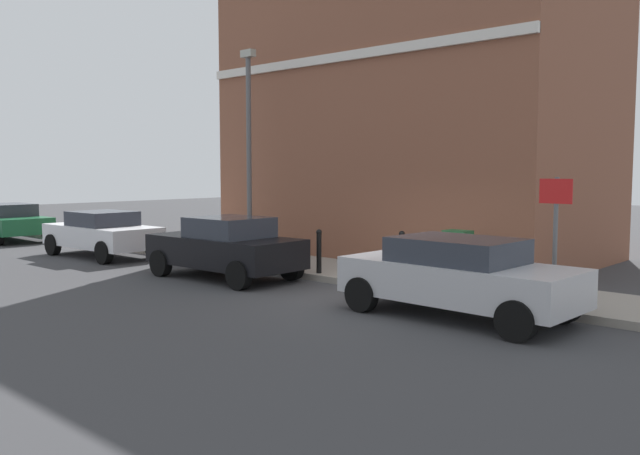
{
  "coord_description": "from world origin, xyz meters",
  "views": [
    {
      "loc": [
        -10.23,
        -8.09,
        2.58
      ],
      "look_at": [
        1.3,
        2.48,
        1.2
      ],
      "focal_mm": 36.95,
      "sensor_mm": 36.0,
      "label": 1
    }
  ],
  "objects_px": {
    "bollard_near_cabinet": "(402,252)",
    "lamppost": "(249,144)",
    "bollard_far_kerb": "(319,250)",
    "car_black": "(226,247)",
    "utility_cabinet": "(457,259)",
    "street_sign": "(555,222)",
    "car_silver": "(458,275)",
    "car_green": "(5,221)",
    "car_white": "(102,233)"
  },
  "relations": [
    {
      "from": "bollard_near_cabinet",
      "to": "lamppost",
      "type": "relative_size",
      "value": 0.18
    },
    {
      "from": "bollard_far_kerb",
      "to": "car_black",
      "type": "bearing_deg",
      "value": 129.0
    },
    {
      "from": "car_black",
      "to": "bollard_far_kerb",
      "type": "relative_size",
      "value": 3.81
    },
    {
      "from": "utility_cabinet",
      "to": "bollard_far_kerb",
      "type": "height_order",
      "value": "utility_cabinet"
    },
    {
      "from": "car_black",
      "to": "street_sign",
      "type": "xyz_separation_m",
      "value": [
        1.51,
        -7.32,
        0.91
      ]
    },
    {
      "from": "car_silver",
      "to": "street_sign",
      "type": "relative_size",
      "value": 1.81
    },
    {
      "from": "car_green",
      "to": "utility_cabinet",
      "type": "relative_size",
      "value": 3.68
    },
    {
      "from": "car_silver",
      "to": "car_green",
      "type": "height_order",
      "value": "car_silver"
    },
    {
      "from": "bollard_far_kerb",
      "to": "car_silver",
      "type": "bearing_deg",
      "value": -106.03
    },
    {
      "from": "car_green",
      "to": "utility_cabinet",
      "type": "distance_m",
      "value": 17.55
    },
    {
      "from": "street_sign",
      "to": "lamppost",
      "type": "bearing_deg",
      "value": 84.46
    },
    {
      "from": "car_green",
      "to": "car_silver",
      "type": "bearing_deg",
      "value": -179.23
    },
    {
      "from": "car_white",
      "to": "street_sign",
      "type": "bearing_deg",
      "value": -174.89
    },
    {
      "from": "car_silver",
      "to": "car_black",
      "type": "bearing_deg",
      "value": 2.13
    },
    {
      "from": "bollard_near_cabinet",
      "to": "street_sign",
      "type": "relative_size",
      "value": 0.45
    },
    {
      "from": "street_sign",
      "to": "bollard_near_cabinet",
      "type": "bearing_deg",
      "value": 77.5
    },
    {
      "from": "utility_cabinet",
      "to": "bollard_far_kerb",
      "type": "bearing_deg",
      "value": 105.61
    },
    {
      "from": "car_black",
      "to": "bollard_near_cabinet",
      "type": "bearing_deg",
      "value": -146.38
    },
    {
      "from": "car_silver",
      "to": "bollard_near_cabinet",
      "type": "distance_m",
      "value": 3.63
    },
    {
      "from": "bollard_far_kerb",
      "to": "lamppost",
      "type": "bearing_deg",
      "value": 74.36
    },
    {
      "from": "car_black",
      "to": "utility_cabinet",
      "type": "height_order",
      "value": "car_black"
    },
    {
      "from": "utility_cabinet",
      "to": "street_sign",
      "type": "bearing_deg",
      "value": -107.66
    },
    {
      "from": "car_silver",
      "to": "car_green",
      "type": "distance_m",
      "value": 18.71
    },
    {
      "from": "car_green",
      "to": "car_white",
      "type": "bearing_deg",
      "value": -179.01
    },
    {
      "from": "lamppost",
      "to": "bollard_far_kerb",
      "type": "bearing_deg",
      "value": -105.64
    },
    {
      "from": "car_green",
      "to": "bollard_near_cabinet",
      "type": "height_order",
      "value": "car_green"
    },
    {
      "from": "car_green",
      "to": "bollard_far_kerb",
      "type": "distance_m",
      "value": 14.3
    },
    {
      "from": "car_silver",
      "to": "utility_cabinet",
      "type": "xyz_separation_m",
      "value": [
        2.18,
        1.31,
        -0.06
      ]
    },
    {
      "from": "car_white",
      "to": "lamppost",
      "type": "xyz_separation_m",
      "value": [
        2.37,
        -3.88,
        2.59
      ]
    },
    {
      "from": "utility_cabinet",
      "to": "bollard_near_cabinet",
      "type": "xyz_separation_m",
      "value": [
        0.1,
        1.51,
        0.02
      ]
    },
    {
      "from": "car_white",
      "to": "bollard_near_cabinet",
      "type": "bearing_deg",
      "value": -166.9
    },
    {
      "from": "car_silver",
      "to": "bollard_near_cabinet",
      "type": "relative_size",
      "value": 4.01
    },
    {
      "from": "car_silver",
      "to": "car_black",
      "type": "height_order",
      "value": "car_black"
    },
    {
      "from": "street_sign",
      "to": "car_white",
      "type": "bearing_deg",
      "value": 96.46
    },
    {
      "from": "street_sign",
      "to": "lamppost",
      "type": "distance_m",
      "value": 9.37
    },
    {
      "from": "utility_cabinet",
      "to": "lamppost",
      "type": "xyz_separation_m",
      "value": [
        0.12,
        6.76,
        2.62
      ]
    },
    {
      "from": "car_green",
      "to": "bollard_near_cabinet",
      "type": "xyz_separation_m",
      "value": [
        2.44,
        -15.88,
        0.0
      ]
    },
    {
      "from": "car_black",
      "to": "lamppost",
      "type": "relative_size",
      "value": 0.69
    },
    {
      "from": "car_black",
      "to": "lamppost",
      "type": "bearing_deg",
      "value": -53.66
    },
    {
      "from": "car_silver",
      "to": "bollard_near_cabinet",
      "type": "height_order",
      "value": "car_silver"
    },
    {
      "from": "car_black",
      "to": "utility_cabinet",
      "type": "relative_size",
      "value": 3.44
    },
    {
      "from": "street_sign",
      "to": "lamppost",
      "type": "height_order",
      "value": "lamppost"
    },
    {
      "from": "car_silver",
      "to": "car_white",
      "type": "bearing_deg",
      "value": 1.53
    },
    {
      "from": "car_white",
      "to": "bollard_near_cabinet",
      "type": "height_order",
      "value": "car_white"
    },
    {
      "from": "car_silver",
      "to": "street_sign",
      "type": "xyz_separation_m",
      "value": [
        1.4,
        -1.11,
        0.92
      ]
    },
    {
      "from": "bollard_near_cabinet",
      "to": "street_sign",
      "type": "bearing_deg",
      "value": -102.5
    },
    {
      "from": "utility_cabinet",
      "to": "bollard_near_cabinet",
      "type": "height_order",
      "value": "utility_cabinet"
    },
    {
      "from": "car_green",
      "to": "street_sign",
      "type": "relative_size",
      "value": 1.84
    },
    {
      "from": "utility_cabinet",
      "to": "car_green",
      "type": "bearing_deg",
      "value": 97.65
    },
    {
      "from": "car_silver",
      "to": "bollard_far_kerb",
      "type": "xyz_separation_m",
      "value": [
        1.29,
        4.49,
        -0.04
      ]
    }
  ]
}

